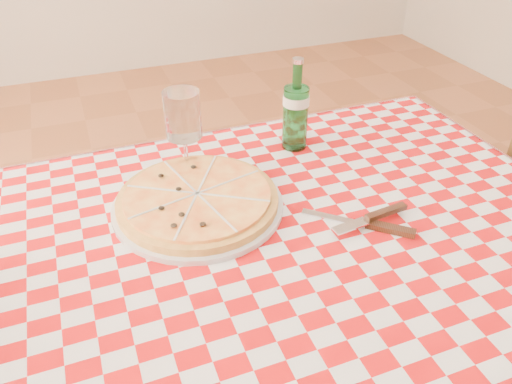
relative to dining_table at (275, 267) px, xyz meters
The scene contains 6 objects.
dining_table is the anchor object (origin of this frame).
tablecloth 0.09m from the dining_table, ahead, with size 1.30×0.90×0.01m, color #B10A0C.
pizza_plate 0.22m from the dining_table, 134.09° to the left, with size 0.36×0.36×0.05m, color #C48541, non-canonical shape.
water_bottle 0.41m from the dining_table, 59.65° to the left, with size 0.07×0.07×0.23m, color #1B6C2B, non-canonical shape.
wine_glass 0.35m from the dining_table, 112.70° to the left, with size 0.08×0.08×0.21m, color silver, non-canonical shape.
cutlery 0.21m from the dining_table, 16.38° to the right, with size 0.25×0.21×0.03m, color silver, non-canonical shape.
Camera 1 is at (-0.31, -0.71, 1.39)m, focal length 35.00 mm.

